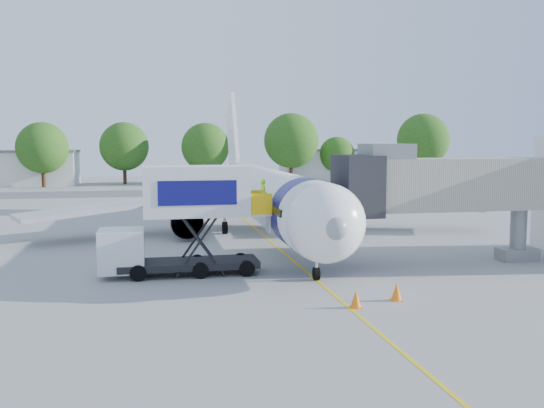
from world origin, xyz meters
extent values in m
plane|color=#989895|center=(0.00, 0.00, 0.00)|extent=(160.00, 160.00, 0.00)
cube|color=yellow|center=(0.00, 0.00, 0.01)|extent=(0.15, 70.00, 0.01)
cube|color=#59595B|center=(0.00, 42.00, 0.00)|extent=(120.00, 10.00, 0.01)
cylinder|color=white|center=(0.00, 3.00, 3.00)|extent=(3.70, 28.00, 3.70)
sphere|color=white|center=(0.00, -11.00, 3.00)|extent=(3.70, 3.70, 3.70)
sphere|color=gray|center=(0.00, -12.55, 3.00)|extent=(1.10, 1.10, 1.10)
cone|color=white|center=(0.00, 20.00, 3.00)|extent=(3.70, 6.00, 3.70)
cube|color=white|center=(0.00, 21.00, 7.20)|extent=(0.35, 7.26, 8.29)
cube|color=#AFB1B4|center=(9.00, 6.50, 2.30)|extent=(16.17, 9.32, 1.42)
cube|color=#AFB1B4|center=(-9.00, 6.50, 2.30)|extent=(16.17, 9.32, 1.42)
cylinder|color=#999BA0|center=(5.50, 4.50, 1.30)|extent=(2.10, 3.60, 2.10)
cylinder|color=#999BA0|center=(-5.50, 4.50, 1.30)|extent=(2.10, 3.60, 2.10)
cube|color=black|center=(0.00, -11.30, 3.45)|extent=(2.60, 1.39, 0.81)
cylinder|color=#0E0D5B|center=(0.00, -8.00, 3.00)|extent=(3.73, 2.00, 3.73)
cylinder|color=silver|center=(0.00, -9.50, 0.75)|extent=(0.16, 0.16, 1.50)
cylinder|color=black|center=(0.00, -9.50, 0.32)|extent=(0.25, 0.64, 0.64)
cylinder|color=black|center=(2.60, 6.00, 0.45)|extent=(0.35, 0.90, 0.90)
cylinder|color=black|center=(-2.60, 6.00, 0.45)|extent=(0.35, 0.90, 0.90)
cube|color=#ADA794|center=(9.00, -7.00, 4.40)|extent=(13.60, 2.60, 2.80)
cube|color=black|center=(2.90, -7.00, 4.40)|extent=(2.00, 3.20, 3.20)
cube|color=slate|center=(4.50, -7.00, 6.20)|extent=(2.40, 2.40, 0.80)
cylinder|color=slate|center=(12.50, -7.00, 1.50)|extent=(0.90, 0.90, 3.00)
cube|color=slate|center=(12.50, -7.00, 0.35)|extent=(2.20, 1.20, 0.70)
cylinder|color=black|center=(11.60, -7.00, 0.35)|extent=(0.30, 0.70, 0.70)
cylinder|color=black|center=(13.40, -7.00, 0.35)|extent=(0.30, 0.70, 0.70)
cube|color=black|center=(-6.00, -7.00, 0.55)|extent=(7.00, 2.30, 0.35)
cube|color=silver|center=(-9.30, -7.00, 1.35)|extent=(2.20, 2.20, 2.10)
cube|color=black|center=(-9.30, -7.00, 1.80)|extent=(1.90, 2.10, 0.70)
cube|color=silver|center=(-5.60, -7.00, 4.25)|extent=(5.20, 2.40, 2.50)
cube|color=#0E0D5B|center=(-5.60, -8.22, 4.25)|extent=(3.80, 0.04, 1.20)
cube|color=silver|center=(-2.45, -7.00, 3.05)|extent=(1.10, 2.20, 0.10)
cube|color=yellow|center=(-2.45, -8.05, 3.60)|extent=(1.10, 0.06, 1.10)
cube|color=yellow|center=(-2.45, -5.95, 3.60)|extent=(1.10, 0.06, 1.10)
cylinder|color=black|center=(-3.20, -8.05, 0.40)|extent=(0.80, 0.25, 0.80)
cylinder|color=black|center=(-3.20, -5.95, 0.40)|extent=(0.80, 0.25, 0.80)
cylinder|color=black|center=(-8.50, -8.05, 0.40)|extent=(0.80, 0.25, 0.80)
cylinder|color=black|center=(-8.50, -5.95, 0.40)|extent=(0.80, 0.25, 0.80)
imported|color=#ADFF1A|center=(-2.15, -7.00, 3.96)|extent=(0.46, 0.66, 1.73)
cube|color=silver|center=(-0.47, -18.02, 0.78)|extent=(4.31, 3.07, 1.56)
cube|color=#0E0D5B|center=(-0.47, -18.02, 1.28)|extent=(2.68, 2.46, 0.39)
cylinder|color=black|center=(-1.73, -19.23, 0.39)|extent=(0.83, 0.50, 0.78)
cylinder|color=black|center=(-2.19, -17.74, 0.39)|extent=(0.83, 0.50, 0.78)
cylinder|color=black|center=(1.25, -18.31, 0.39)|extent=(0.83, 0.50, 0.78)
cylinder|color=black|center=(0.78, -16.82, 0.39)|extent=(0.83, 0.50, 0.78)
cone|color=orange|center=(2.33, -13.83, 0.39)|extent=(0.49, 0.49, 0.78)
cube|color=orange|center=(2.33, -13.83, 0.02)|extent=(0.44, 0.44, 0.04)
cone|color=orange|center=(0.27, -14.55, 0.36)|extent=(0.46, 0.46, 0.73)
cube|color=orange|center=(0.27, -14.55, 0.02)|extent=(0.42, 0.42, 0.04)
cube|color=silver|center=(-28.00, 60.00, 2.50)|extent=(18.00, 8.00, 5.00)
cube|color=slate|center=(-28.00, 60.00, 5.15)|extent=(18.40, 8.40, 0.30)
cube|color=silver|center=(22.00, 62.00, 2.50)|extent=(16.00, 7.00, 5.00)
cube|color=slate|center=(22.00, 62.00, 5.15)|extent=(16.40, 7.40, 0.30)
cylinder|color=#382314|center=(-23.13, 55.18, 1.66)|extent=(0.56, 0.56, 3.33)
sphere|color=#1F4E14|center=(-23.13, 55.18, 5.73)|extent=(7.39, 7.39, 7.39)
cylinder|color=#382314|center=(-11.81, 59.62, 1.70)|extent=(0.56, 0.56, 3.40)
sphere|color=#1F4E14|center=(-11.81, 59.62, 5.85)|extent=(7.55, 7.55, 7.55)
cylinder|color=#382314|center=(0.58, 57.19, 1.68)|extent=(0.56, 0.56, 3.36)
sphere|color=#1F4E14|center=(0.58, 57.19, 5.78)|extent=(7.46, 7.46, 7.46)
cylinder|color=#382314|center=(14.19, 56.80, 1.96)|extent=(0.56, 0.56, 3.92)
sphere|color=#1F4E14|center=(14.19, 56.80, 6.75)|extent=(8.71, 8.71, 8.71)
cylinder|color=#382314|center=(22.30, 58.50, 1.30)|extent=(0.56, 0.56, 2.61)
sphere|color=#1F4E14|center=(22.30, 58.50, 4.49)|extent=(5.80, 5.80, 5.80)
cylinder|color=#382314|center=(37.61, 58.72, 2.00)|extent=(0.56, 0.56, 3.99)
sphere|color=#1F4E14|center=(37.61, 58.72, 6.87)|extent=(8.87, 8.87, 8.87)
camera|label=1|loc=(-7.78, -37.43, 6.77)|focal=40.00mm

